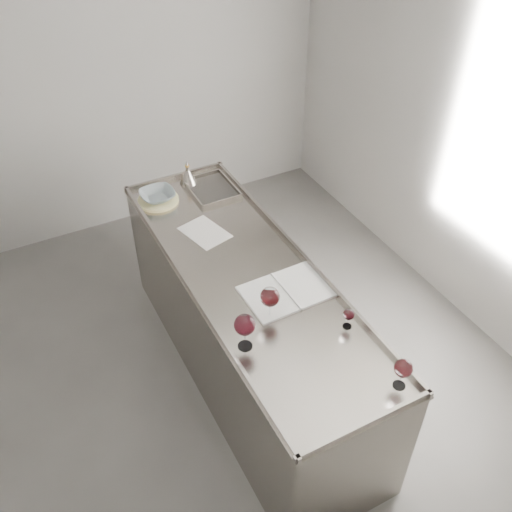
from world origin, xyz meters
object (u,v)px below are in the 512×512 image
counter (248,326)px  wine_glass_right (403,369)px  wine_glass_left (245,326)px  notebook (286,292)px  wine_funnel (188,176)px  wine_glass_small (349,315)px  ceramic_bowl (158,195)px  wine_glass_middle (270,298)px

counter → wine_glass_right: 1.26m
wine_glass_left → notebook: wine_glass_left is taller
counter → wine_funnel: size_ratio=12.79×
counter → wine_glass_left: wine_glass_left is taller
wine_funnel → wine_glass_left: bearing=-102.1°
notebook → counter: bearing=113.3°
wine_glass_right → wine_glass_small: wine_glass_right is taller
wine_glass_left → ceramic_bowl: size_ratio=0.92×
wine_glass_left → ceramic_bowl: wine_glass_left is taller
wine_glass_left → counter: bearing=61.6°
notebook → ceramic_bowl: size_ratio=2.05×
notebook → wine_funnel: (-0.05, 1.33, 0.05)m
counter → wine_glass_small: bearing=-66.7°
wine_glass_left → wine_glass_right: 0.79m
wine_glass_left → wine_funnel: (0.34, 1.59, -0.10)m
wine_glass_middle → wine_funnel: (0.13, 1.46, -0.09)m
wine_glass_right → ceramic_bowl: (-0.49, 2.04, -0.08)m
wine_glass_middle → notebook: (0.18, 0.13, -0.14)m
wine_glass_middle → ceramic_bowl: size_ratio=0.89×
wine_glass_left → wine_glass_middle: wine_glass_left is taller
wine_glass_left → wine_funnel: wine_glass_left is taller
wine_glass_small → ceramic_bowl: wine_glass_small is taller
notebook → ceramic_bowl: ceramic_bowl is taller
counter → wine_funnel: (0.06, 1.08, 0.53)m
wine_glass_left → ceramic_bowl: (0.06, 1.47, -0.11)m
wine_glass_right → wine_funnel: wine_funnel is taller
wine_glass_right → notebook: (-0.16, 0.83, -0.12)m
wine_glass_middle → wine_glass_small: bearing=-37.0°
notebook → wine_funnel: 1.34m
wine_glass_middle → notebook: size_ratio=0.43×
wine_funnel → wine_glass_middle: bearing=-95.0°
wine_glass_middle → notebook: bearing=36.1°
wine_glass_small → notebook: bearing=112.8°
wine_glass_middle → notebook: wine_glass_middle is taller
wine_glass_right → notebook: wine_glass_right is taller
wine_glass_left → ceramic_bowl: 1.47m
notebook → wine_glass_left: bearing=-147.7°
wine_glass_middle → wine_glass_small: size_ratio=1.69×
wine_glass_left → wine_glass_middle: (0.21, 0.12, -0.01)m
notebook → wine_funnel: wine_funnel is taller
counter → wine_glass_middle: 0.73m
wine_glass_left → wine_funnel: 1.63m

